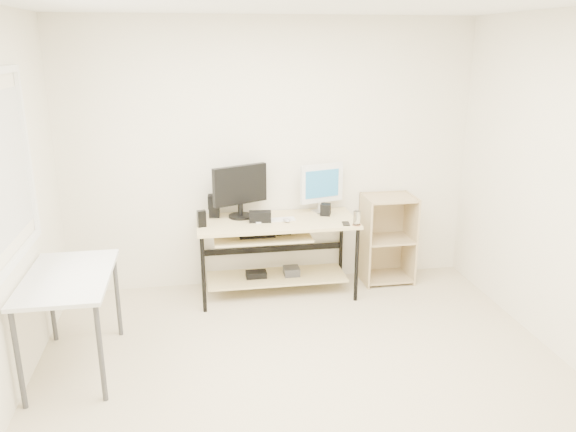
{
  "coord_description": "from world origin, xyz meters",
  "views": [
    {
      "loc": [
        -0.73,
        -3.33,
        2.34
      ],
      "look_at": [
        0.05,
        1.3,
        0.9
      ],
      "focal_mm": 35.0,
      "sensor_mm": 36.0,
      "label": 1
    }
  ],
  "objects_px": {
    "white_imac": "(322,185)",
    "audio_controller": "(202,219)",
    "shelf_unit": "(386,238)",
    "desk": "(274,241)",
    "black_monitor": "(240,188)",
    "side_table": "(69,286)"
  },
  "relations": [
    {
      "from": "shelf_unit",
      "to": "audio_controller",
      "type": "height_order",
      "value": "audio_controller"
    },
    {
      "from": "shelf_unit",
      "to": "white_imac",
      "type": "xyz_separation_m",
      "value": [
        -0.68,
        0.04,
        0.57
      ]
    },
    {
      "from": "white_imac",
      "to": "audio_controller",
      "type": "bearing_deg",
      "value": 178.37
    },
    {
      "from": "shelf_unit",
      "to": "white_imac",
      "type": "bearing_deg",
      "value": 176.96
    },
    {
      "from": "desk",
      "to": "black_monitor",
      "type": "distance_m",
      "value": 0.6
    },
    {
      "from": "shelf_unit",
      "to": "white_imac",
      "type": "distance_m",
      "value": 0.89
    },
    {
      "from": "white_imac",
      "to": "desk",
      "type": "bearing_deg",
      "value": -173.74
    },
    {
      "from": "side_table",
      "to": "shelf_unit",
      "type": "distance_m",
      "value": 3.09
    },
    {
      "from": "desk",
      "to": "white_imac",
      "type": "xyz_separation_m",
      "value": [
        0.5,
        0.2,
        0.49
      ]
    },
    {
      "from": "black_monitor",
      "to": "white_imac",
      "type": "height_order",
      "value": "black_monitor"
    },
    {
      "from": "shelf_unit",
      "to": "black_monitor",
      "type": "distance_m",
      "value": 1.59
    },
    {
      "from": "white_imac",
      "to": "shelf_unit",
      "type": "bearing_deg",
      "value": -18.22
    },
    {
      "from": "audio_controller",
      "to": "black_monitor",
      "type": "bearing_deg",
      "value": 17.17
    },
    {
      "from": "white_imac",
      "to": "black_monitor",
      "type": "bearing_deg",
      "value": 168.7
    },
    {
      "from": "desk",
      "to": "white_imac",
      "type": "distance_m",
      "value": 0.73
    },
    {
      "from": "side_table",
      "to": "black_monitor",
      "type": "relative_size",
      "value": 1.9
    },
    {
      "from": "side_table",
      "to": "white_imac",
      "type": "bearing_deg",
      "value": 30.25
    },
    {
      "from": "side_table",
      "to": "white_imac",
      "type": "distance_m",
      "value": 2.52
    },
    {
      "from": "desk",
      "to": "side_table",
      "type": "distance_m",
      "value": 1.97
    },
    {
      "from": "side_table",
      "to": "white_imac",
      "type": "relative_size",
      "value": 2.09
    },
    {
      "from": "desk",
      "to": "white_imac",
      "type": "relative_size",
      "value": 3.13
    },
    {
      "from": "shelf_unit",
      "to": "audio_controller",
      "type": "xyz_separation_m",
      "value": [
        -1.85,
        -0.25,
        0.37
      ]
    }
  ]
}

